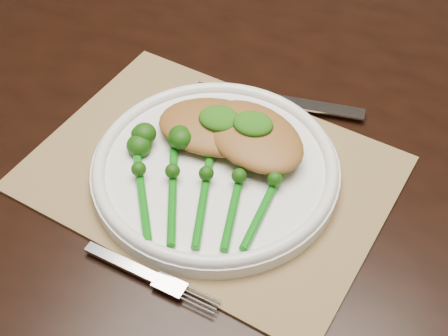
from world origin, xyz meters
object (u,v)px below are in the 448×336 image
(placemat, at_px, (211,173))
(dining_table, at_px, (230,252))
(broccolini_bundle, at_px, (204,194))
(dinner_plate, at_px, (215,167))
(chicken_fillet_left, at_px, (216,127))

(placemat, bearing_deg, dining_table, 110.79)
(placemat, distance_m, broccolini_bundle, 0.06)
(dining_table, distance_m, placemat, 0.40)
(dinner_plate, bearing_deg, placemat, 161.49)
(chicken_fillet_left, bearing_deg, broccolini_bundle, -83.54)
(placemat, height_order, dinner_plate, dinner_plate)
(dinner_plate, xyz_separation_m, broccolini_bundle, (0.01, -0.05, 0.01))
(chicken_fillet_left, distance_m, broccolini_bundle, 0.10)
(placemat, relative_size, dinner_plate, 1.41)
(dinner_plate, height_order, broccolini_bundle, broccolini_bundle)
(dining_table, height_order, chicken_fillet_left, chicken_fillet_left)
(broccolini_bundle, bearing_deg, placemat, 89.02)
(dining_table, height_order, placemat, placemat)
(dining_table, distance_m, chicken_fillet_left, 0.42)
(dining_table, bearing_deg, dinner_plate, -75.31)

